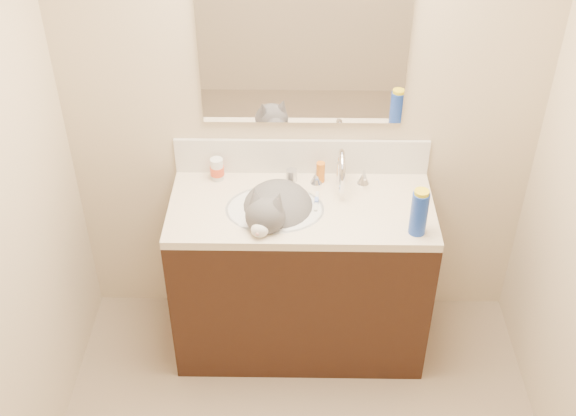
{
  "coord_description": "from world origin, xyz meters",
  "views": [
    {
      "loc": [
        -0.02,
        -1.63,
        2.81
      ],
      "look_at": [
        -0.06,
        0.92,
        0.88
      ],
      "focal_mm": 45.0,
      "sensor_mm": 36.0,
      "label": 1
    }
  ],
  "objects_px": {
    "pill_bottle": "(217,169)",
    "spray_can": "(419,213)",
    "faucet": "(341,172)",
    "basin": "(275,221)",
    "cat": "(276,212)",
    "vanity_cabinet": "(300,279)",
    "silver_jar": "(292,175)",
    "amber_bottle": "(320,172)"
  },
  "relations": [
    {
      "from": "faucet",
      "to": "silver_jar",
      "type": "xyz_separation_m",
      "value": [
        -0.23,
        0.06,
        -0.06
      ]
    },
    {
      "from": "faucet",
      "to": "spray_can",
      "type": "relative_size",
      "value": 1.39
    },
    {
      "from": "basin",
      "to": "pill_bottle",
      "type": "distance_m",
      "value": 0.38
    },
    {
      "from": "faucet",
      "to": "basin",
      "type": "bearing_deg",
      "value": -150.88
    },
    {
      "from": "cat",
      "to": "silver_jar",
      "type": "distance_m",
      "value": 0.24
    },
    {
      "from": "vanity_cabinet",
      "to": "spray_can",
      "type": "distance_m",
      "value": 0.76
    },
    {
      "from": "pill_bottle",
      "to": "vanity_cabinet",
      "type": "bearing_deg",
      "value": -27.0
    },
    {
      "from": "faucet",
      "to": "spray_can",
      "type": "height_order",
      "value": "faucet"
    },
    {
      "from": "silver_jar",
      "to": "amber_bottle",
      "type": "bearing_deg",
      "value": -2.04
    },
    {
      "from": "vanity_cabinet",
      "to": "faucet",
      "type": "xyz_separation_m",
      "value": [
        0.18,
        0.14,
        0.54
      ]
    },
    {
      "from": "faucet",
      "to": "cat",
      "type": "xyz_separation_m",
      "value": [
        -0.29,
        -0.17,
        -0.1
      ]
    },
    {
      "from": "vanity_cabinet",
      "to": "basin",
      "type": "xyz_separation_m",
      "value": [
        -0.12,
        -0.03,
        0.38
      ]
    },
    {
      "from": "faucet",
      "to": "spray_can",
      "type": "distance_m",
      "value": 0.45
    },
    {
      "from": "silver_jar",
      "to": "pill_bottle",
      "type": "bearing_deg",
      "value": 178.62
    },
    {
      "from": "pill_bottle",
      "to": "spray_can",
      "type": "xyz_separation_m",
      "value": [
        0.89,
        -0.39,
        0.05
      ]
    },
    {
      "from": "faucet",
      "to": "cat",
      "type": "relative_size",
      "value": 0.57
    },
    {
      "from": "silver_jar",
      "to": "spray_can",
      "type": "height_order",
      "value": "spray_can"
    },
    {
      "from": "cat",
      "to": "pill_bottle",
      "type": "height_order",
      "value": "cat"
    },
    {
      "from": "basin",
      "to": "spray_can",
      "type": "relative_size",
      "value": 2.23
    },
    {
      "from": "pill_bottle",
      "to": "spray_can",
      "type": "height_order",
      "value": "spray_can"
    },
    {
      "from": "vanity_cabinet",
      "to": "pill_bottle",
      "type": "bearing_deg",
      "value": 153.0
    },
    {
      "from": "pill_bottle",
      "to": "silver_jar",
      "type": "xyz_separation_m",
      "value": [
        0.35,
        -0.01,
        -0.03
      ]
    },
    {
      "from": "cat",
      "to": "spray_can",
      "type": "bearing_deg",
      "value": 3.17
    },
    {
      "from": "basin",
      "to": "cat",
      "type": "xyz_separation_m",
      "value": [
        0.01,
        -0.0,
        0.05
      ]
    },
    {
      "from": "vanity_cabinet",
      "to": "basin",
      "type": "relative_size",
      "value": 2.67
    },
    {
      "from": "amber_bottle",
      "to": "spray_can",
      "type": "relative_size",
      "value": 0.51
    },
    {
      "from": "silver_jar",
      "to": "amber_bottle",
      "type": "relative_size",
      "value": 0.57
    },
    {
      "from": "pill_bottle",
      "to": "spray_can",
      "type": "bearing_deg",
      "value": -23.55
    },
    {
      "from": "silver_jar",
      "to": "faucet",
      "type": "bearing_deg",
      "value": -14.11
    },
    {
      "from": "amber_bottle",
      "to": "pill_bottle",
      "type": "bearing_deg",
      "value": 178.44
    },
    {
      "from": "cat",
      "to": "pill_bottle",
      "type": "bearing_deg",
      "value": 157.66
    },
    {
      "from": "cat",
      "to": "amber_bottle",
      "type": "height_order",
      "value": "cat"
    },
    {
      "from": "basin",
      "to": "amber_bottle",
      "type": "relative_size",
      "value": 4.4
    },
    {
      "from": "spray_can",
      "to": "vanity_cabinet",
      "type": "bearing_deg",
      "value": 159.35
    },
    {
      "from": "vanity_cabinet",
      "to": "silver_jar",
      "type": "relative_size",
      "value": 20.4
    },
    {
      "from": "pill_bottle",
      "to": "amber_bottle",
      "type": "height_order",
      "value": "pill_bottle"
    },
    {
      "from": "silver_jar",
      "to": "amber_bottle",
      "type": "distance_m",
      "value": 0.14
    },
    {
      "from": "pill_bottle",
      "to": "spray_can",
      "type": "distance_m",
      "value": 0.97
    },
    {
      "from": "vanity_cabinet",
      "to": "amber_bottle",
      "type": "xyz_separation_m",
      "value": [
        0.09,
        0.19,
        0.5
      ]
    },
    {
      "from": "basin",
      "to": "silver_jar",
      "type": "xyz_separation_m",
      "value": [
        0.07,
        0.22,
        0.1
      ]
    },
    {
      "from": "cat",
      "to": "silver_jar",
      "type": "xyz_separation_m",
      "value": [
        0.07,
        0.23,
        0.05
      ]
    },
    {
      "from": "basin",
      "to": "cat",
      "type": "bearing_deg",
      "value": -24.55
    }
  ]
}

